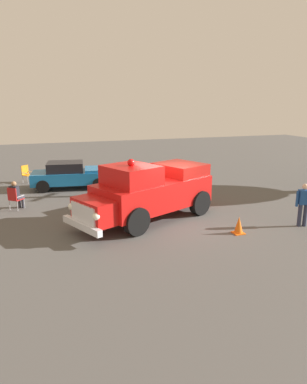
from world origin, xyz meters
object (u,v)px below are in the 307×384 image
(classic_hot_rod, at_px, (72,175))
(spectator_seated, at_px, (16,194))
(lawn_chair_spare, at_px, (26,173))
(spectator_standing, at_px, (304,202))
(lawn_chair_near_truck, at_px, (14,197))
(lawn_chair_by_car, at_px, (77,167))
(traffic_cone, at_px, (239,225))
(vintage_fire_truck, at_px, (149,191))

(classic_hot_rod, xyz_separation_m, spectator_seated, (-2.80, -3.26, -0.05))
(lawn_chair_spare, xyz_separation_m, spectator_standing, (10.02, -11.50, 0.37))
(lawn_chair_near_truck, height_order, lawn_chair_spare, same)
(lawn_chair_near_truck, height_order, lawn_chair_by_car, same)
(lawn_chair_spare, relative_size, traffic_cone, 1.61)
(classic_hot_rod, xyz_separation_m, spectator_standing, (7.62, -9.22, 0.22))
(spectator_standing, relative_size, traffic_cone, 2.64)
(lawn_chair_by_car, relative_size, spectator_standing, 0.61)
(vintage_fire_truck, bearing_deg, traffic_cone, -45.20)
(lawn_chair_spare, relative_size, spectator_standing, 0.61)
(lawn_chair_by_car, distance_m, spectator_standing, 14.14)
(lawn_chair_near_truck, xyz_separation_m, lawn_chair_by_car, (3.54, 6.44, 0.00))
(classic_hot_rod, xyz_separation_m, traffic_cone, (4.89, -9.11, -0.44))
(spectator_standing, bearing_deg, lawn_chair_by_car, 119.54)
(lawn_chair_near_truck, distance_m, lawn_chair_by_car, 7.35)
(lawn_chair_by_car, bearing_deg, vintage_fire_truck, -80.12)
(spectator_standing, bearing_deg, lawn_chair_near_truck, 150.84)
(spectator_seated, height_order, traffic_cone, spectator_seated)
(lawn_chair_by_car, bearing_deg, lawn_chair_near_truck, -118.82)
(classic_hot_rod, height_order, lawn_chair_by_car, classic_hot_rod)
(lawn_chair_near_truck, xyz_separation_m, lawn_chair_spare, (0.49, 5.64, 0.00))
(spectator_seated, distance_m, traffic_cone, 9.67)
(vintage_fire_truck, bearing_deg, spectator_standing, -26.95)
(lawn_chair_by_car, bearing_deg, lawn_chair_spare, -165.39)
(lawn_chair_near_truck, distance_m, spectator_standing, 12.04)
(spectator_seated, bearing_deg, traffic_cone, -37.26)
(spectator_standing, distance_m, traffic_cone, 2.81)
(lawn_chair_near_truck, height_order, traffic_cone, lawn_chair_near_truck)
(spectator_standing, xyz_separation_m, traffic_cone, (-2.73, 0.11, -0.66))
(classic_hot_rod, bearing_deg, lawn_chair_by_car, 78.03)
(lawn_chair_near_truck, height_order, spectator_seated, spectator_seated)
(classic_hot_rod, xyz_separation_m, lawn_chair_by_car, (0.65, 3.07, -0.16))
(spectator_seated, bearing_deg, classic_hot_rod, 49.31)
(lawn_chair_by_car, height_order, traffic_cone, lawn_chair_by_car)
(lawn_chair_by_car, xyz_separation_m, spectator_standing, (6.97, -12.30, 0.37))
(classic_hot_rod, relative_size, spectator_seated, 3.55)
(classic_hot_rod, height_order, lawn_chair_spare, classic_hot_rod)
(lawn_chair_near_truck, relative_size, lawn_chair_spare, 1.00)
(lawn_chair_near_truck, relative_size, spectator_seated, 0.79)
(spectator_seated, bearing_deg, lawn_chair_spare, 85.87)
(vintage_fire_truck, height_order, classic_hot_rod, vintage_fire_truck)
(lawn_chair_spare, height_order, traffic_cone, lawn_chair_spare)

